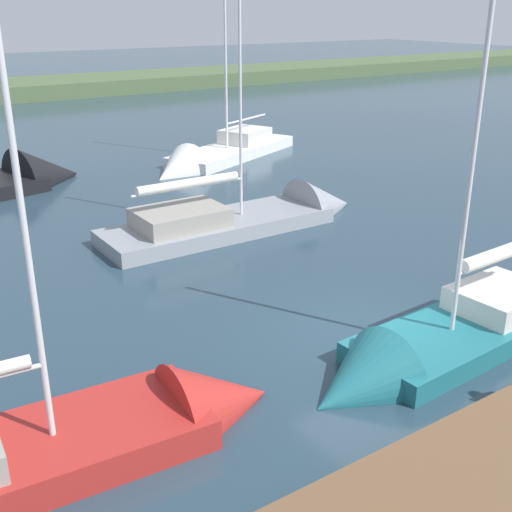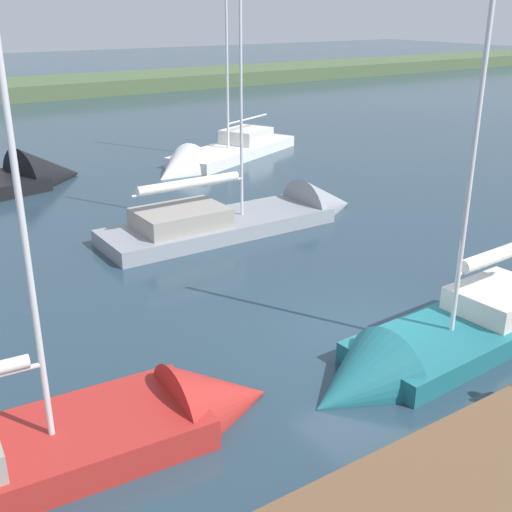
# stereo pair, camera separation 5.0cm
# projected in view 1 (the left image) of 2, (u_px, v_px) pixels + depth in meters

# --- Properties ---
(ground_plane) EXTENTS (200.00, 200.00, 0.00)m
(ground_plane) POSITION_uv_depth(u_px,v_px,m) (370.00, 338.00, 14.15)
(ground_plane) COLOR #263D4C
(sailboat_behind_pier) EXTENTS (9.52, 5.96, 10.10)m
(sailboat_behind_pier) POSITION_uv_depth(u_px,v_px,m) (214.00, 160.00, 29.98)
(sailboat_behind_pier) COLOR white
(sailboat_behind_pier) RESTS_ON ground_plane
(sailboat_far_right) EXTENTS (9.33, 2.41, 9.33)m
(sailboat_far_right) POSITION_uv_depth(u_px,v_px,m) (262.00, 218.00, 21.51)
(sailboat_far_right) COLOR gray
(sailboat_far_right) RESTS_ON ground_plane
(sailboat_outer_mooring) EXTENTS (8.55, 2.64, 9.68)m
(sailboat_outer_mooring) POSITION_uv_depth(u_px,v_px,m) (65.00, 452.00, 10.30)
(sailboat_outer_mooring) COLOR #B22823
(sailboat_outer_mooring) RESTS_ON ground_plane
(sailboat_mid_channel) EXTENTS (8.04, 2.46, 8.14)m
(sailboat_mid_channel) POSITION_uv_depth(u_px,v_px,m) (438.00, 350.00, 13.45)
(sailboat_mid_channel) COLOR #1E6B75
(sailboat_mid_channel) RESTS_ON ground_plane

